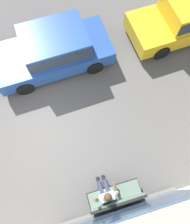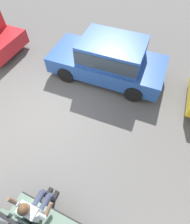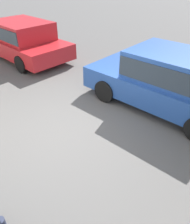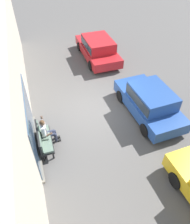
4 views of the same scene
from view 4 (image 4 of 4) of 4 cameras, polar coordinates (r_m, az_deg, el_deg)
ground_plane at (r=11.10m, az=0.65°, el=0.52°), size 60.00×60.00×0.00m
building_facade at (r=9.34m, az=-19.61°, el=6.95°), size 18.00×0.51×4.74m
bench at (r=9.31m, az=-13.55°, el=-6.72°), size 1.55×0.55×0.99m
person_on_phone at (r=9.37m, az=-12.55°, el=-4.83°), size 0.73×0.74×1.32m
parked_car_mid at (r=10.72m, az=14.13°, el=2.86°), size 4.21×2.06×1.49m
parked_car_far at (r=15.10m, az=0.74°, el=16.50°), size 4.46×2.04×1.43m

